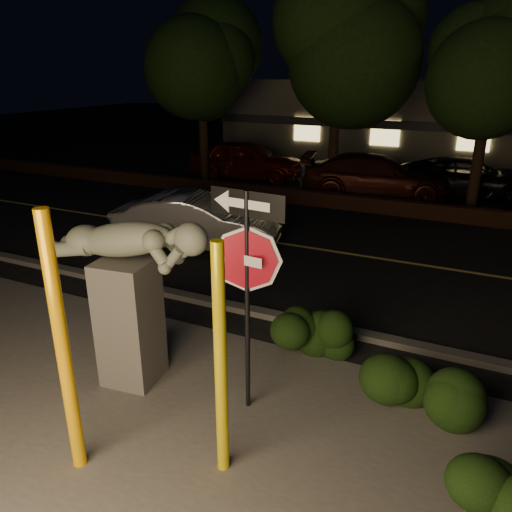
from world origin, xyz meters
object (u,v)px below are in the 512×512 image
Objects in this scene: yellow_pole_right at (221,365)px; signpost at (247,260)px; parked_car_red at (246,160)px; silver_sedan at (196,222)px; parked_car_dark at (468,178)px; sculpture at (129,283)px; parked_car_darkred at (376,176)px; yellow_pole_left at (63,349)px.

signpost is (-0.26, 1.18, 0.78)m from yellow_pole_right.
silver_sedan is at bearing -170.79° from parked_car_red.
yellow_pole_right is 0.57× the size of parked_car_dark.
sculpture is 0.60× the size of silver_sedan.
yellow_pole_right reaches higher than parked_car_red.
yellow_pole_right is 0.59× the size of parked_car_red.
sculpture is at bearing 160.83° from parked_car_dark.
parked_car_darkred is 1.06× the size of parked_car_dark.
parked_car_darkred is 3.43m from parked_car_dark.
parked_car_dark is (3.06, 1.55, -0.08)m from parked_car_darkred.
parked_car_red is at bearing 103.17° from sculpture.
parked_car_red reaches higher than silver_sedan.
silver_sedan is at bearing 133.50° from signpost.
yellow_pole_left is at bearing -81.15° from sculpture.
silver_sedan is 8.24m from parked_car_darkred.
yellow_pole_right is at bearing 169.06° from parked_car_dark.
parked_car_red reaches higher than parked_car_dark.
parked_car_darkred is (-1.49, 14.32, -0.66)m from yellow_pole_right.
parked_car_dark is at bearing 69.09° from sculpture.
signpost is 7.10m from silver_sedan.
yellow_pole_left is at bearing 163.88° from parked_car_dark.
silver_sedan is at bearing 124.11° from yellow_pole_right.
yellow_pole_left reaches higher than silver_sedan.
signpost reaches higher than yellow_pole_right.
signpost is at bearing 54.46° from yellow_pole_left.
yellow_pole_right is 2.34m from sculpture.
yellow_pole_left is 0.63× the size of parked_car_dark.
parked_car_darkred is at bearing 89.57° from yellow_pole_left.
yellow_pole_right reaches higher than silver_sedan.
sculpture is 6.19m from silver_sedan.
sculpture is (-1.84, -0.14, -0.61)m from signpost.
signpost is 1.19× the size of sculpture.
signpost is 15.79m from parked_car_red.
parked_car_darkred is at bearing -35.81° from silver_sedan.
yellow_pole_left is 1.81m from sculpture.
parked_car_red is at bearing 88.79° from parked_car_dark.
yellow_pole_right is at bearing 23.72° from yellow_pole_left.
silver_sedan reaches higher than parked_car_dark.
sculpture is 15.31m from parked_car_dark.
parked_car_dark is at bearing 88.58° from signpost.
yellow_pole_right reaches higher than parked_car_dark.
yellow_pole_right is 0.66× the size of silver_sedan.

